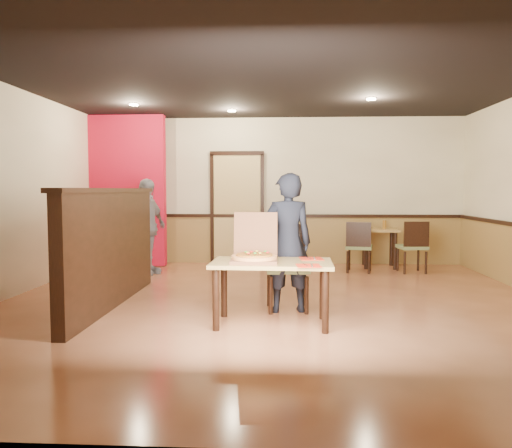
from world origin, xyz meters
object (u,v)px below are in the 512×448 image
(main_table, at_px, (272,271))
(diner, at_px, (287,243))
(passerby, at_px, (146,227))
(condiment, at_px, (384,225))
(side_table, at_px, (379,238))
(side_chair_right, at_px, (413,245))
(pizza_box, at_px, (255,255))
(side_chair_left, at_px, (359,245))
(diner_chair, at_px, (287,263))

(main_table, height_order, diner, diner)
(passerby, xyz_separation_m, condiment, (4.15, 1.01, -0.02))
(side_table, xyz_separation_m, diner, (-1.71, -3.43, 0.27))
(main_table, xyz_separation_m, side_chair_right, (2.34, 3.38, -0.08))
(diner, relative_size, pizza_box, 2.86)
(side_chair_left, height_order, side_table, side_chair_left)
(passerby, bearing_deg, main_table, -120.67)
(diner_chair, relative_size, condiment, 6.54)
(side_chair_left, height_order, side_chair_right, side_chair_right)
(main_table, xyz_separation_m, passerby, (-2.18, 3.01, 0.24))
(diner_chair, distance_m, side_chair_left, 2.94)
(side_chair_right, xyz_separation_m, passerby, (-4.51, -0.37, 0.32))
(side_chair_left, xyz_separation_m, passerby, (-3.59, -0.37, 0.33))
(diner_chair, bearing_deg, condiment, 57.04)
(diner_chair, xyz_separation_m, side_table, (1.72, 3.27, -0.01))
(diner, xyz_separation_m, pizza_box, (-0.35, -0.56, -0.07))
(side_chair_left, distance_m, diner, 3.10)
(diner_chair, distance_m, side_table, 3.69)
(side_chair_right, xyz_separation_m, condiment, (-0.37, 0.64, 0.30))
(diner, bearing_deg, pizza_box, 47.85)
(main_table, relative_size, pizza_box, 2.26)
(side_table, distance_m, pizza_box, 4.49)
(side_chair_right, relative_size, pizza_box, 1.58)
(pizza_box, bearing_deg, diner_chair, 63.81)
(diner_chair, bearing_deg, side_chair_left, 60.52)
(passerby, bearing_deg, condiment, -52.85)
(side_table, height_order, pizza_box, pizza_box)
(main_table, xyz_separation_m, side_chair_left, (1.42, 3.38, -0.09))
(side_chair_left, relative_size, condiment, 5.68)
(main_table, bearing_deg, side_table, 66.53)
(main_table, height_order, side_table, side_table)
(diner_chair, height_order, pizza_box, pizza_box)
(diner_chair, xyz_separation_m, condiment, (1.81, 3.30, 0.23))
(diner, height_order, pizza_box, diner)
(side_table, distance_m, diner, 3.84)
(diner_chair, height_order, diner, diner)
(main_table, distance_m, diner_chair, 0.74)
(side_chair_right, bearing_deg, diner_chair, 45.32)
(side_chair_left, relative_size, side_table, 1.23)
(side_table, bearing_deg, pizza_box, -117.34)
(side_chair_right, xyz_separation_m, side_table, (-0.46, 0.62, 0.05))
(pizza_box, xyz_separation_m, condiment, (2.15, 4.01, 0.05))
(side_chair_left, bearing_deg, main_table, 79.19)
(side_chair_left, relative_size, side_chair_right, 0.98)
(condiment, bearing_deg, diner, -117.58)
(side_table, height_order, condiment, condiment)
(main_table, height_order, pizza_box, pizza_box)
(side_chair_right, bearing_deg, side_chair_left, -5.53)
(side_chair_left, bearing_deg, side_chair_right, -168.22)
(side_table, bearing_deg, side_chair_left, -127.06)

